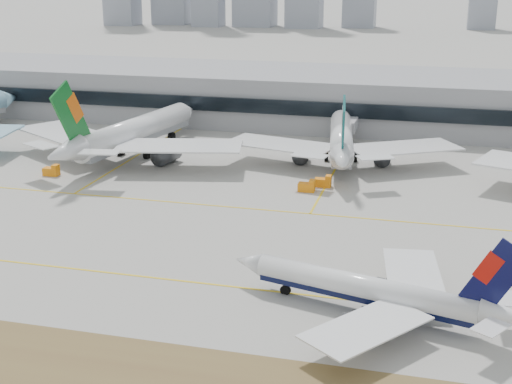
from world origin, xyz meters
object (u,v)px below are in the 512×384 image
(taxiing_airliner, at_px, (374,292))
(widebody_cathay, at_px, (341,141))
(widebody_eva, at_px, (131,134))
(terminal, at_px, (306,96))

(taxiing_airliner, height_order, widebody_cathay, widebody_cathay)
(widebody_eva, distance_m, terminal, 64.14)
(taxiing_airliner, distance_m, widebody_eva, 95.55)
(taxiing_airliner, distance_m, widebody_cathay, 79.23)
(widebody_eva, relative_size, terminal, 0.23)
(widebody_eva, bearing_deg, terminal, -22.18)
(widebody_eva, height_order, terminal, widebody_eva)
(taxiing_airliner, relative_size, widebody_cathay, 0.75)
(widebody_cathay, distance_m, terminal, 49.07)
(widebody_cathay, height_order, terminal, widebody_cathay)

